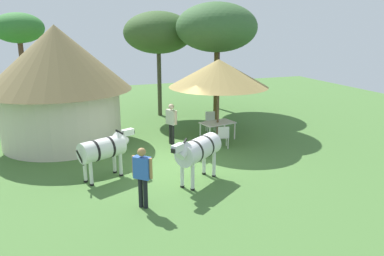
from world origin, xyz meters
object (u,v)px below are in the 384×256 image
(shade_umbrella, at_px, (219,73))
(zebra_by_umbrella, at_px, (104,149))
(patio_dining_table, at_px, (218,124))
(thatched_hut, at_px, (59,80))
(zebra_nearest_camera, at_px, (198,150))
(acacia_tree_behind_hut, at_px, (158,33))
(patio_chair_near_hut, at_px, (211,120))
(acacia_tree_left_background, at_px, (218,29))
(guest_beside_umbrella, at_px, (171,120))
(patio_chair_near_lawn, at_px, (223,135))
(acacia_tree_right_background, at_px, (216,27))
(striped_lounge_chair, at_px, (193,149))
(standing_watcher, at_px, (142,172))
(acacia_tree_far_lawn, at_px, (19,29))

(shade_umbrella, xyz_separation_m, zebra_by_umbrella, (-5.07, -2.67, -1.83))
(shade_umbrella, distance_m, patio_dining_table, 2.15)
(thatched_hut, height_order, zebra_nearest_camera, thatched_hut)
(shade_umbrella, relative_size, acacia_tree_behind_hut, 0.76)
(shade_umbrella, xyz_separation_m, patio_chair_near_hut, (0.20, 1.21, -2.28))
(shade_umbrella, relative_size, acacia_tree_left_background, 0.72)
(patio_chair_near_hut, relative_size, acacia_tree_left_background, 0.16)
(zebra_by_umbrella, distance_m, acacia_tree_left_background, 11.70)
(zebra_by_umbrella, bearing_deg, guest_beside_umbrella, 106.78)
(patio_chair_near_lawn, xyz_separation_m, acacia_tree_left_background, (2.75, 6.78, 3.94))
(acacia_tree_left_background, xyz_separation_m, acacia_tree_behind_hut, (-3.56, -0.49, -0.16))
(acacia_tree_behind_hut, height_order, acacia_tree_right_background, acacia_tree_right_background)
(striped_lounge_chair, xyz_separation_m, acacia_tree_behind_hut, (0.63, 6.74, 4.05))
(zebra_nearest_camera, bearing_deg, shade_umbrella, -67.70)
(thatched_hut, relative_size, guest_beside_umbrella, 3.42)
(patio_chair_near_lawn, bearing_deg, patio_dining_table, 90.00)
(standing_watcher, bearing_deg, guest_beside_umbrella, 108.71)
(standing_watcher, height_order, acacia_tree_left_background, acacia_tree_left_background)
(patio_chair_near_lawn, distance_m, zebra_by_umbrella, 5.01)
(standing_watcher, distance_m, acacia_tree_right_background, 10.20)
(patio_chair_near_lawn, height_order, acacia_tree_left_background, acacia_tree_left_background)
(zebra_by_umbrella, bearing_deg, acacia_tree_behind_hut, 128.23)
(zebra_by_umbrella, bearing_deg, standing_watcher, -8.47)
(shade_umbrella, relative_size, zebra_nearest_camera, 2.08)
(patio_chair_near_lawn, bearing_deg, acacia_tree_left_background, 81.81)
(acacia_tree_left_background, bearing_deg, patio_chair_near_lawn, -112.10)
(shade_umbrella, relative_size, standing_watcher, 2.45)
(acacia_tree_left_background, height_order, acacia_tree_behind_hut, acacia_tree_left_background)
(shade_umbrella, distance_m, striped_lounge_chair, 3.50)
(patio_chair_near_hut, distance_m, acacia_tree_far_lawn, 10.46)
(guest_beside_umbrella, height_order, zebra_by_umbrella, guest_beside_umbrella)
(acacia_tree_left_background, bearing_deg, thatched_hut, -155.76)
(patio_chair_near_hut, distance_m, guest_beside_umbrella, 2.56)
(patio_dining_table, xyz_separation_m, acacia_tree_far_lawn, (-7.71, 6.81, 3.82))
(thatched_hut, distance_m, acacia_tree_far_lawn, 5.65)
(zebra_nearest_camera, height_order, zebra_by_umbrella, zebra_nearest_camera)
(acacia_tree_behind_hut, bearing_deg, acacia_tree_far_lawn, 165.48)
(standing_watcher, relative_size, zebra_nearest_camera, 0.85)
(patio_dining_table, height_order, acacia_tree_far_lawn, acacia_tree_far_lawn)
(standing_watcher, height_order, zebra_nearest_camera, standing_watcher)
(zebra_by_umbrella, bearing_deg, patio_chair_near_lawn, 82.46)
(patio_chair_near_lawn, relative_size, acacia_tree_left_background, 0.16)
(patio_dining_table, height_order, patio_chair_near_lawn, patio_chair_near_lawn)
(patio_chair_near_lawn, relative_size, zebra_by_umbrella, 0.46)
(striped_lounge_chair, bearing_deg, patio_dining_table, 8.11)
(patio_dining_table, height_order, zebra_nearest_camera, zebra_nearest_camera)
(patio_chair_near_lawn, bearing_deg, patio_chair_near_hut, 92.33)
(striped_lounge_chair, xyz_separation_m, acacia_tree_left_background, (4.19, 7.23, 4.21))
(striped_lounge_chair, xyz_separation_m, zebra_by_umbrella, (-3.33, -1.02, 0.72))
(patio_dining_table, height_order, patio_chair_near_hut, patio_chair_near_hut)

